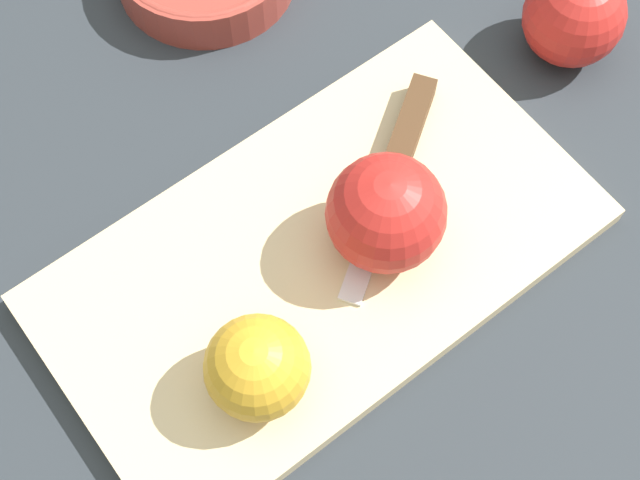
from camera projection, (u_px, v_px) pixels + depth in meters
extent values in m
plane|color=#282D33|center=(320.00, 262.00, 0.62)|extent=(4.00, 4.00, 0.00)
cube|color=#D1B789|center=(320.00, 257.00, 0.62)|extent=(0.40, 0.25, 0.02)
sphere|color=gold|center=(257.00, 368.00, 0.54)|extent=(0.07, 0.07, 0.07)
cylinder|color=beige|center=(255.00, 359.00, 0.54)|extent=(0.06, 0.02, 0.06)
sphere|color=red|center=(386.00, 213.00, 0.58)|extent=(0.08, 0.08, 0.08)
cylinder|color=beige|center=(377.00, 219.00, 0.57)|extent=(0.01, 0.07, 0.07)
cube|color=silver|center=(372.00, 235.00, 0.61)|extent=(0.09, 0.08, 0.00)
cube|color=#472D19|center=(410.00, 124.00, 0.64)|extent=(0.07, 0.06, 0.02)
sphere|color=red|center=(574.00, 16.00, 0.67)|extent=(0.08, 0.08, 0.08)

